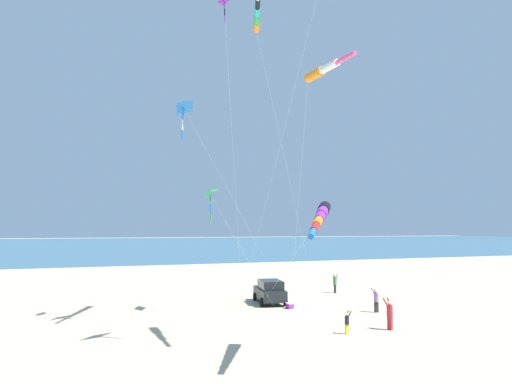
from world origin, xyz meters
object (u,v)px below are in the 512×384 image
(person_child_green_jacket, at_px, (335,282))
(kite_delta_small_distant, at_px, (224,2))
(cooler_box, at_px, (290,306))
(person_child_grey_jacket, at_px, (376,299))
(person_adult_flyer, at_px, (390,313))
(kite_delta_black_fish_shape, at_px, (184,109))
(person_bystander_far, at_px, (347,321))
(kite_windsock_yellow_midlevel, at_px, (321,216))
(kite_windsock_long_streamer_right, at_px, (257,15))
(kite_delta_magenta_far_left, at_px, (210,193))
(parked_car, at_px, (270,291))
(kite_windsock_striped_overhead, at_px, (322,71))

(person_child_green_jacket, relative_size, kite_delta_small_distant, 0.09)
(cooler_box, xyz_separation_m, person_child_grey_jacket, (3.51, 5.15, 0.73))
(person_child_green_jacket, bearing_deg, person_adult_flyer, -18.15)
(kite_delta_black_fish_shape, bearing_deg, person_bystander_far, 59.76)
(kite_windsock_yellow_midlevel, bearing_deg, kite_delta_small_distant, -164.16)
(kite_delta_black_fish_shape, xyz_separation_m, kite_windsock_long_streamer_right, (0.96, 4.58, 6.47))
(kite_delta_magenta_far_left, bearing_deg, cooler_box, 87.08)
(kite_delta_black_fish_shape, bearing_deg, kite_delta_magenta_far_left, 144.98)
(parked_car, xyz_separation_m, kite_windsock_long_streamer_right, (7.19, -3.74, 18.96))
(kite_windsock_long_streamer_right, bearing_deg, parked_car, 152.54)
(kite_delta_small_distant, bearing_deg, kite_windsock_striped_overhead, 30.77)
(cooler_box, relative_size, kite_windsock_striped_overhead, 0.03)
(kite_windsock_long_streamer_right, height_order, kite_windsock_striped_overhead, kite_windsock_long_streamer_right)
(parked_car, xyz_separation_m, cooler_box, (2.68, 0.51, -0.74))
(kite_delta_magenta_far_left, bearing_deg, kite_delta_small_distant, -5.06)
(person_child_green_jacket, bearing_deg, person_bystander_far, -27.88)
(parked_car, relative_size, kite_delta_black_fish_shape, 0.33)
(kite_delta_magenta_far_left, bearing_deg, kite_windsock_striped_overhead, 16.09)
(cooler_box, height_order, kite_windsock_yellow_midlevel, kite_windsock_yellow_midlevel)
(cooler_box, bearing_deg, person_child_green_jacket, 129.11)
(kite_delta_magenta_far_left, height_order, kite_delta_black_fish_shape, kite_delta_black_fish_shape)
(kite_delta_small_distant, bearing_deg, person_bystander_far, 58.21)
(person_adult_flyer, xyz_separation_m, kite_delta_magenta_far_left, (-8.76, -8.73, 7.48))
(kite_delta_magenta_far_left, height_order, kite_windsock_long_streamer_right, kite_windsock_long_streamer_right)
(person_adult_flyer, distance_m, person_bystander_far, 2.95)
(person_child_green_jacket, relative_size, kite_delta_magenta_far_left, 0.20)
(kite_delta_small_distant, xyz_separation_m, kite_delta_black_fish_shape, (-1.09, -2.27, -6.81))
(parked_car, distance_m, kite_delta_magenta_far_left, 9.68)
(kite_windsock_yellow_midlevel, distance_m, kite_windsock_long_streamer_right, 15.77)
(parked_car, height_order, kite_windsock_long_streamer_right, kite_windsock_long_streamer_right)
(person_adult_flyer, xyz_separation_m, kite_delta_black_fish_shape, (-4.90, -11.44, 12.44))
(parked_car, bearing_deg, kite_delta_black_fish_shape, -53.14)
(kite_delta_small_distant, height_order, kite_windsock_long_streamer_right, kite_delta_small_distant)
(cooler_box, distance_m, person_child_grey_jacket, 6.28)
(person_child_grey_jacket, xyz_separation_m, kite_delta_magenta_far_left, (-3.83, -11.27, 7.53))
(person_adult_flyer, relative_size, person_child_grey_jacket, 1.06)
(kite_delta_black_fish_shape, bearing_deg, person_child_grey_jacket, 90.16)
(kite_delta_small_distant, xyz_separation_m, kite_windsock_long_streamer_right, (-0.14, 2.31, -0.34))
(cooler_box, height_order, kite_windsock_long_streamer_right, kite_windsock_long_streamer_right)
(kite_delta_magenta_far_left, bearing_deg, kite_windsock_long_streamer_right, 21.21)
(person_bystander_far, relative_size, kite_delta_small_distant, 0.06)
(person_child_grey_jacket, height_order, person_bystander_far, person_child_grey_jacket)
(parked_car, bearing_deg, kite_delta_small_distant, -39.53)
(parked_car, xyz_separation_m, kite_delta_small_distant, (7.33, -6.05, 19.30))
(person_child_green_jacket, xyz_separation_m, kite_delta_black_fish_shape, (9.52, -16.16, 12.48))
(kite_windsock_yellow_midlevel, height_order, kite_windsock_striped_overhead, kite_windsock_striped_overhead)
(person_bystander_far, bearing_deg, person_adult_flyer, 91.16)
(person_child_grey_jacket, relative_size, kite_delta_magenta_far_left, 0.19)
(person_adult_flyer, bearing_deg, kite_delta_black_fish_shape, -113.19)
(cooler_box, relative_size, kite_delta_black_fish_shape, 0.04)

